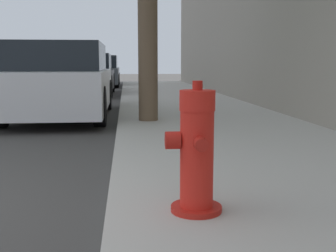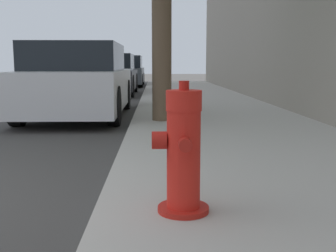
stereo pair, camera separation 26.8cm
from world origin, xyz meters
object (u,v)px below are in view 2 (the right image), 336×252
parked_car_near (79,81)px  parked_car_mid (109,75)px  fire_hydrant (183,154)px  parked_car_far (123,72)px

parked_car_near → parked_car_mid: parked_car_near is taller
fire_hydrant → parked_car_mid: 11.93m
parked_car_near → fire_hydrant: bearing=-73.8°
parked_car_near → parked_car_mid: 5.97m
fire_hydrant → parked_car_near: (-1.70, 5.83, 0.21)m
fire_hydrant → parked_car_near: parked_car_near is taller
parked_car_near → parked_car_mid: (-0.07, 5.97, -0.03)m
fire_hydrant → parked_car_mid: (-1.77, 11.80, 0.17)m
parked_car_far → fire_hydrant: bearing=-84.4°
parked_car_mid → parked_car_far: 5.36m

